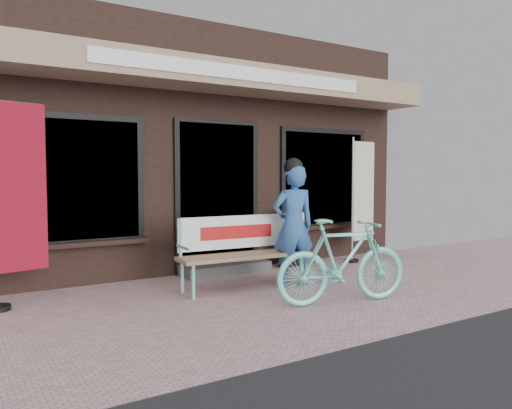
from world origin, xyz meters
TOP-DOWN VIEW (x-y plane):
  - ground at (0.00, 0.00)m, footprint 70.00×70.00m
  - storefront at (0.00, 4.96)m, footprint 7.00×6.77m
  - neighbor_right_near at (8.50, 5.50)m, footprint 10.00×7.00m
  - bench at (-0.26, 0.87)m, footprint 1.68×0.53m
  - person at (0.38, 0.63)m, footprint 0.62×0.47m
  - bicycle at (0.31, -0.39)m, footprint 1.63×0.78m
  - nobori_red at (-2.72, 1.35)m, footprint 0.67×0.30m
  - nobori_cream at (2.37, 1.47)m, footprint 0.59×0.23m
  - menu_stand at (1.13, 1.68)m, footprint 0.45×0.12m

SIDE VIEW (x-z plane):
  - ground at x=0.00m, z-range 0.00..0.00m
  - menu_stand at x=1.13m, z-range 0.01..0.91m
  - bicycle at x=0.31m, z-range 0.00..0.94m
  - bench at x=-0.26m, z-range 0.08..0.98m
  - person at x=0.38m, z-range -0.01..1.62m
  - nobori_cream at x=2.37m, z-range 0.03..2.04m
  - nobori_red at x=-2.72m, z-range 0.04..2.29m
  - neighbor_right_near at x=8.50m, z-range 0.00..5.60m
  - storefront at x=0.00m, z-range -0.01..5.99m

